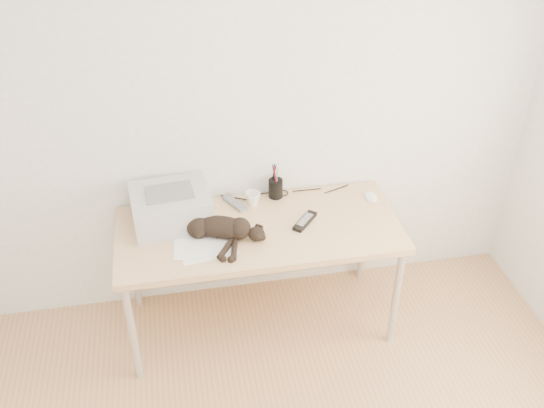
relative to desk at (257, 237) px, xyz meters
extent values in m
plane|color=white|center=(0.00, 0.27, 0.69)|extent=(3.50, 0.00, 3.50)
cube|color=tan|center=(0.00, -0.09, 0.11)|extent=(1.60, 0.70, 0.04)
cylinder|color=#BDBDC0|center=(-0.75, -0.39, -0.26)|extent=(0.04, 0.04, 0.70)
cylinder|color=#BDBDC0|center=(0.75, -0.39, -0.26)|extent=(0.04, 0.04, 0.70)
cylinder|color=#BDBDC0|center=(-0.75, 0.21, -0.26)|extent=(0.04, 0.04, 0.70)
cylinder|color=#BDBDC0|center=(0.75, 0.21, -0.26)|extent=(0.04, 0.04, 0.70)
cube|color=tan|center=(0.00, 0.24, -0.21)|extent=(1.48, 0.02, 0.60)
cube|color=silver|center=(-0.47, 0.06, 0.23)|extent=(0.46, 0.41, 0.19)
cube|color=black|center=(-0.47, 0.06, 0.24)|extent=(0.37, 0.06, 0.12)
cube|color=slate|center=(-0.47, 0.06, 0.33)|extent=(0.27, 0.21, 0.01)
cube|color=white|center=(-0.30, -0.22, 0.14)|extent=(0.33, 0.26, 0.00)
cube|color=white|center=(-0.33, -0.20, 0.14)|extent=(0.31, 0.23, 0.00)
ellipsoid|color=black|center=(-0.22, -0.13, 0.20)|extent=(0.33, 0.22, 0.13)
sphere|color=black|center=(-0.34, -0.10, 0.19)|extent=(0.13, 0.13, 0.13)
ellipsoid|color=black|center=(-0.03, -0.20, 0.18)|extent=(0.12, 0.11, 0.08)
cone|color=black|center=(-0.02, -0.16, 0.21)|extent=(0.04, 0.05, 0.04)
cone|color=black|center=(0.00, -0.18, 0.21)|extent=(0.04, 0.05, 0.04)
cylinder|color=black|center=(-0.21, -0.26, 0.15)|extent=(0.09, 0.18, 0.03)
cylinder|color=black|center=(-0.16, -0.27, 0.15)|extent=(0.09, 0.18, 0.03)
cylinder|color=black|center=(-0.44, -0.01, 0.15)|extent=(0.19, 0.09, 0.02)
imported|color=white|center=(0.00, 0.14, 0.18)|extent=(0.13, 0.13, 0.08)
cylinder|color=black|center=(0.15, 0.20, 0.19)|extent=(0.09, 0.09, 0.12)
cylinder|color=#990C0C|center=(0.14, 0.20, 0.27)|extent=(0.01, 0.01, 0.16)
cylinder|color=navy|center=(0.16, 0.21, 0.27)|extent=(0.01, 0.01, 0.16)
cylinder|color=black|center=(0.15, 0.19, 0.27)|extent=(0.01, 0.01, 0.16)
cube|color=slate|center=(-0.11, 0.16, 0.14)|extent=(0.13, 0.19, 0.02)
cube|color=black|center=(0.27, -0.09, 0.14)|extent=(0.17, 0.19, 0.02)
ellipsoid|color=white|center=(0.71, 0.08, 0.15)|extent=(0.07, 0.12, 0.04)
camera|label=1|loc=(-0.43, -2.78, 2.18)|focal=40.00mm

